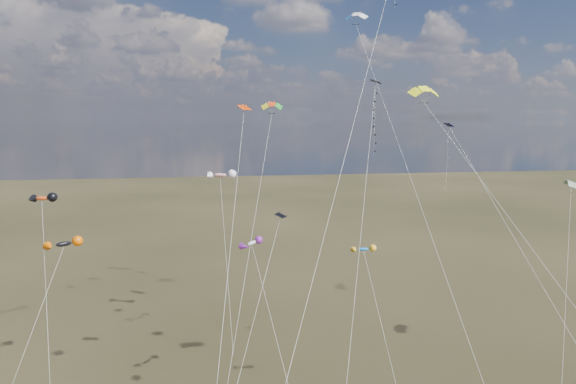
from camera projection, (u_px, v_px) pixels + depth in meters
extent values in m
cube|color=black|center=(376.00, 82.00, 47.25)|extent=(1.23, 1.28, 0.39)
cylinder|color=silver|center=(358.00, 267.00, 39.55)|extent=(8.46, 18.79, 29.46)
cylinder|color=silver|center=(334.00, 198.00, 36.40)|extent=(18.72, 28.26, 41.02)
cube|color=black|center=(281.00, 215.00, 42.51)|extent=(1.10, 1.11, 0.33)
cylinder|color=silver|center=(245.00, 353.00, 37.57)|extent=(7.01, 11.69, 18.14)
cube|color=#090B50|center=(449.00, 125.00, 51.09)|extent=(0.97, 1.01, 0.37)
cylinder|color=silver|center=(539.00, 280.00, 42.89)|extent=(6.70, 21.63, 25.46)
cube|color=#CA3706|center=(244.00, 107.00, 43.31)|extent=(1.30, 1.27, 0.45)
cylinder|color=silver|center=(226.00, 295.00, 36.90)|extent=(4.23, 16.46, 27.03)
cylinder|color=silver|center=(561.00, 279.00, 37.95)|extent=(13.75, 19.93, 28.66)
cylinder|color=silver|center=(422.00, 202.00, 44.57)|extent=(2.77, 33.15, 37.73)
cylinder|color=silver|center=(566.00, 290.00, 49.24)|extent=(8.17, 11.28, 19.50)
cylinder|color=silver|center=(245.00, 272.00, 41.67)|extent=(6.30, 13.66, 27.38)
ellipsoid|color=black|center=(64.00, 244.00, 52.00)|extent=(3.25, 2.63, 1.22)
cylinder|color=silver|center=(34.00, 325.00, 48.48)|extent=(3.98, 8.58, 13.47)
ellipsoid|color=#C53F15|center=(42.00, 198.00, 53.19)|extent=(2.69, 1.60, 1.17)
cylinder|color=silver|center=(46.00, 297.00, 49.75)|extent=(2.65, 10.12, 17.87)
ellipsoid|color=silver|center=(252.00, 243.00, 47.87)|extent=(2.22, 2.53, 0.77)
cylinder|color=silver|center=(275.00, 332.00, 45.59)|extent=(3.30, 7.36, 14.58)
ellipsoid|color=red|center=(220.00, 175.00, 63.70)|extent=(3.55, 2.07, 1.29)
cylinder|color=silver|center=(226.00, 260.00, 60.18)|extent=(0.84, 10.17, 19.09)
cube|color=#332316|center=(233.00, 356.00, 56.65)|extent=(0.10, 0.10, 0.12)
ellipsoid|color=blue|center=(364.00, 249.00, 46.65)|extent=(1.91, 0.75, 0.75)
cylinder|color=silver|center=(387.00, 345.00, 43.28)|extent=(1.49, 9.25, 14.31)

